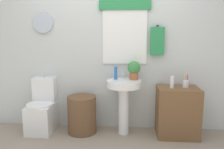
{
  "coord_description": "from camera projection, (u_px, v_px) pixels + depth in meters",
  "views": [
    {
      "loc": [
        0.32,
        -2.33,
        1.42
      ],
      "look_at": [
        0.08,
        0.8,
        0.89
      ],
      "focal_mm": 36.67,
      "sensor_mm": 36.0,
      "label": 1
    }
  ],
  "objects": [
    {
      "name": "potted_plant",
      "position": [
        134.0,
        69.0,
        3.26
      ],
      "size": [
        0.19,
        0.19,
        0.27
      ],
      "color": "#AD5B38",
      "rests_on": "pedestal_sink"
    },
    {
      "name": "pedestal_sink",
      "position": [
        124.0,
        94.0,
        3.27
      ],
      "size": [
        0.49,
        0.49,
        0.8
      ],
      "color": "white",
      "rests_on": "ground_plane"
    },
    {
      "name": "lotion_bottle",
      "position": [
        172.0,
        82.0,
        3.14
      ],
      "size": [
        0.05,
        0.05,
        0.17
      ],
      "primitive_type": "cylinder",
      "color": "white",
      "rests_on": "wooden_cabinet"
    },
    {
      "name": "soap_bottle",
      "position": [
        116.0,
        73.0,
        3.27
      ],
      "size": [
        0.05,
        0.05,
        0.19
      ],
      "primitive_type": "cylinder",
      "color": "#2D6BB7",
      "rests_on": "pedestal_sink"
    },
    {
      "name": "laundry_hamper",
      "position": [
        82.0,
        114.0,
        3.37
      ],
      "size": [
        0.42,
        0.42,
        0.55
      ],
      "primitive_type": "cylinder",
      "color": "brown",
      "rests_on": "ground_plane"
    },
    {
      "name": "toothbrush_cup",
      "position": [
        186.0,
        84.0,
        3.19
      ],
      "size": [
        0.08,
        0.08,
        0.19
      ],
      "color": "silver",
      "rests_on": "wooden_cabinet"
    },
    {
      "name": "faucet",
      "position": [
        124.0,
        75.0,
        3.34
      ],
      "size": [
        0.03,
        0.03,
        0.1
      ],
      "primitive_type": "cylinder",
      "color": "silver",
      "rests_on": "pedestal_sink"
    },
    {
      "name": "toilet",
      "position": [
        43.0,
        111.0,
        3.44
      ],
      "size": [
        0.38,
        0.51,
        0.81
      ],
      "color": "white",
      "rests_on": "ground_plane"
    },
    {
      "name": "back_wall",
      "position": [
        109.0,
        43.0,
        3.46
      ],
      "size": [
        4.4,
        0.18,
        2.6
      ],
      "color": "silver",
      "rests_on": "ground_plane"
    },
    {
      "name": "wooden_cabinet",
      "position": [
        177.0,
        112.0,
        3.25
      ],
      "size": [
        0.57,
        0.44,
        0.71
      ],
      "primitive_type": "cube",
      "color": "brown",
      "rests_on": "ground_plane"
    }
  ]
}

